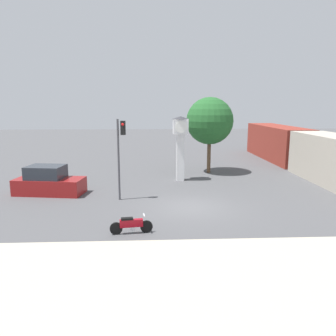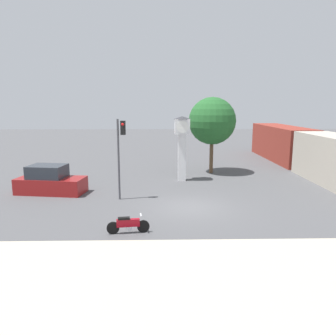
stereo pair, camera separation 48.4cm
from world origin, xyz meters
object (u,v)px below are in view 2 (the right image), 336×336
Objects in this scene: motorcycle at (128,225)px; clock_tower at (182,138)px; traffic_light at (121,145)px; street_tree at (212,121)px; freight_train at (308,151)px; parked_car at (50,182)px.

clock_tower is (2.99, 10.18, 2.74)m from motorcycle.
motorcycle is 10.96m from clock_tower.
motorcycle is at bearing -106.37° from clock_tower.
street_tree is (6.47, 7.65, 1.02)m from traffic_light.
traffic_light is 10.07m from street_tree.
street_tree is (-8.26, -0.63, 2.55)m from freight_train.
traffic_light is 0.77× the size of street_tree.
clock_tower is at bearing 66.17° from motorcycle.
clock_tower reaches higher than freight_train.
motorcycle is 0.39× the size of clock_tower.
street_tree reaches higher than traffic_light.
motorcycle is 0.42× the size of parked_car.
motorcycle is 0.39× the size of traffic_light.
clock_tower is at bearing -133.55° from street_tree.
clock_tower reaches higher than motorcycle.
freight_train is 20.59m from parked_car.
clock_tower is 1.00× the size of traffic_light.
clock_tower is 0.77× the size of street_tree.
clock_tower is at bearing 30.15° from parked_car.
clock_tower is 3.94m from street_tree.
motorcycle is 19.42m from freight_train.
street_tree is (2.60, 2.74, 1.11)m from clock_tower.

